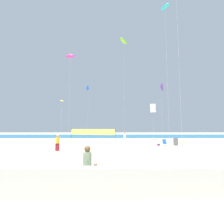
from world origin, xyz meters
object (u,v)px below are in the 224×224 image
at_px(toddler_figure, 95,173).
at_px(kite_magenta_inflatable, 70,56).
at_px(trash_barrel, 176,142).
at_px(kite_yellow_diamond, 62,101).
at_px(kite_blue_delta, 88,88).
at_px(kite_cyan_inflatable, 165,7).
at_px(kite_white_box, 153,108).
at_px(folding_beach_chair, 165,142).
at_px(beachgoer_white_shirt, 125,137).
at_px(kite_violet_delta, 161,87).
at_px(volleyball_net, 92,133).
at_px(kite_lime_inflatable, 123,41).
at_px(beach_handbag, 159,145).
at_px(beachgoer_mustard_shirt, 58,142).
at_px(mother_figure, 87,164).

bearing_deg(toddler_figure, kite_magenta_inflatable, 111.11).
distance_m(trash_barrel, kite_yellow_diamond, 18.52).
xyz_separation_m(kite_magenta_inflatable, kite_blue_delta, (2.86, 4.36, -5.11)).
distance_m(toddler_figure, kite_magenta_inflatable, 28.10).
relative_size(trash_barrel, kite_cyan_inflatable, 0.05).
bearing_deg(kite_white_box, folding_beach_chair, -96.39).
xyz_separation_m(beachgoer_white_shirt, kite_violet_delta, (9.17, 9.07, 10.72)).
bearing_deg(beachgoer_white_shirt, volleyball_net, -73.87).
relative_size(kite_cyan_inflatable, kite_yellow_diamond, 3.00).
xyz_separation_m(volleyball_net, kite_lime_inflatable, (5.68, 7.58, 19.54)).
distance_m(beachgoer_white_shirt, kite_lime_inflatable, 21.32).
bearing_deg(beach_handbag, trash_barrel, 9.43).
bearing_deg(kite_lime_inflatable, kite_white_box, -21.19).
bearing_deg(kite_cyan_inflatable, volleyball_net, 163.97).
height_order(beachgoer_mustard_shirt, volleyball_net, volleyball_net).
height_order(volleyball_net, kite_violet_delta, kite_violet_delta).
bearing_deg(kite_cyan_inflatable, toddler_figure, -119.44).
relative_size(mother_figure, toddler_figure, 1.77).
bearing_deg(beachgoer_white_shirt, kite_yellow_diamond, -81.16).
height_order(kite_magenta_inflatable, kite_blue_delta, kite_magenta_inflatable).
xyz_separation_m(toddler_figure, beachgoer_white_shirt, (3.01, 19.98, 0.38)).
bearing_deg(kite_magenta_inflatable, kite_lime_inflatable, 21.27).
xyz_separation_m(kite_violet_delta, kite_lime_inflatable, (-8.73, -2.51, 9.57)).
height_order(folding_beach_chair, trash_barrel, trash_barrel).
height_order(trash_barrel, kite_white_box, kite_white_box).
bearing_deg(mother_figure, folding_beach_chair, 57.04).
height_order(beachgoer_mustard_shirt, trash_barrel, beachgoer_mustard_shirt).
bearing_deg(beachgoer_white_shirt, mother_figure, -4.35).
relative_size(mother_figure, beach_handbag, 4.47).
height_order(mother_figure, trash_barrel, mother_figure).
bearing_deg(kite_cyan_inflatable, kite_white_box, 89.68).
distance_m(kite_magenta_inflatable, kite_cyan_inflatable, 17.87).
bearing_deg(beachgoer_mustard_shirt, kite_magenta_inflatable, 82.85).
bearing_deg(kite_white_box, toddler_figure, -110.13).
xyz_separation_m(kite_white_box, kite_blue_delta, (-13.06, 2.44, 4.51)).
distance_m(kite_violet_delta, kite_lime_inflatable, 13.20).
bearing_deg(kite_yellow_diamond, volleyball_net, -3.95).
bearing_deg(kite_magenta_inflatable, kite_cyan_inflatable, -22.97).
xyz_separation_m(beachgoer_white_shirt, beach_handbag, (4.07, -5.24, -0.73)).
xyz_separation_m(beachgoer_mustard_shirt, kite_lime_inflatable, (8.41, 16.29, 20.25)).
xyz_separation_m(kite_cyan_inflatable, kite_white_box, (0.05, 8.64, -14.36)).
bearing_deg(kite_lime_inflatable, toddler_figure, -97.40).
distance_m(trash_barrel, volleyball_net, 12.44).
bearing_deg(folding_beach_chair, beach_handbag, 153.33).
height_order(beachgoer_mustard_shirt, kite_lime_inflatable, kite_lime_inflatable).
height_order(toddler_figure, kite_lime_inflatable, kite_lime_inflatable).
height_order(toddler_figure, kite_cyan_inflatable, kite_cyan_inflatable).
xyz_separation_m(folding_beach_chair, kite_magenta_inflatable, (-14.81, 7.97, 15.38)).
distance_m(kite_magenta_inflatable, kite_yellow_diamond, 9.58).
bearing_deg(kite_blue_delta, mother_figure, -82.05).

